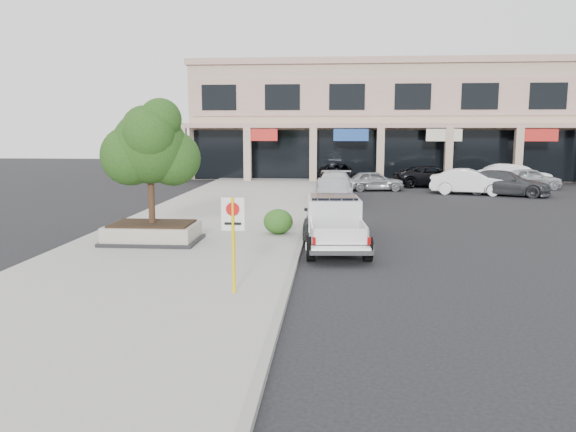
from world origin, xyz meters
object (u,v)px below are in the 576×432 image
object	(u,v)px
lot_car_a	(374,181)
lot_car_c	(505,183)
pickup_truck	(335,224)
lot_car_e	(528,179)
planter_tree	(155,147)
lot_car_d	(432,176)
curb_car_b	(332,192)
curb_car_d	(337,175)
planter	(153,233)
curb_car_c	(334,186)
no_parking_sign	(233,232)
curb_car_a	(331,214)
lot_car_b	(470,182)
lot_car_f	(514,176)

from	to	relation	value
lot_car_a	lot_car_c	xyz separation A→B (m)	(7.80, -2.00, 0.10)
pickup_truck	lot_car_e	xyz separation A→B (m)	(12.93, 20.06, -0.11)
planter_tree	lot_car_d	distance (m)	25.20
curb_car_b	curb_car_d	xyz separation A→B (m)	(0.33, 10.72, 0.07)
pickup_truck	lot_car_a	world-z (taller)	pickup_truck
planter	lot_car_c	xyz separation A→B (m)	(16.67, 16.59, 0.28)
lot_car_c	curb_car_c	bearing A→B (deg)	126.13
planter	no_parking_sign	distance (m)	7.09
planter	pickup_truck	bearing A→B (deg)	0.92
planter_tree	curb_car_a	distance (m)	6.93
curb_car_c	curb_car_b	bearing A→B (deg)	-89.97
lot_car_d	no_parking_sign	bearing A→B (deg)	154.85
no_parking_sign	lot_car_b	bearing A→B (deg)	64.76
lot_car_b	lot_car_f	xyz separation A→B (m)	(3.86, 3.90, 0.04)
pickup_truck	curb_car_c	size ratio (longest dim) A/B	1.02
curb_car_b	lot_car_f	distance (m)	15.67
curb_car_a	curb_car_d	size ratio (longest dim) A/B	0.87
planter_tree	lot_car_a	bearing A→B (deg)	64.67
pickup_truck	lot_car_c	distance (m)	19.48
lot_car_f	curb_car_a	bearing A→B (deg)	130.13
pickup_truck	lot_car_b	xyz separation A→B (m)	(8.36, 16.91, -0.07)
planter_tree	no_parking_sign	distance (m)	7.27
pickup_truck	curb_car_b	world-z (taller)	pickup_truck
curb_car_b	lot_car_d	xyz separation A→B (m)	(7.01, 10.28, 0.03)
curb_car_b	lot_car_c	size ratio (longest dim) A/B	0.81
curb_car_c	lot_car_b	world-z (taller)	lot_car_b
curb_car_b	lot_car_b	xyz separation A→B (m)	(8.52, 5.71, 0.08)
lot_car_c	lot_car_d	size ratio (longest dim) A/B	0.99
planter	lot_car_f	bearing A→B (deg)	48.50
curb_car_b	planter_tree	bearing A→B (deg)	-120.78
no_parking_sign	lot_car_c	bearing A→B (deg)	60.29
curb_car_a	curb_car_b	distance (m)	8.78
pickup_truck	planter_tree	bearing A→B (deg)	175.49
no_parking_sign	lot_car_a	size ratio (longest dim) A/B	0.59
curb_car_d	lot_car_c	size ratio (longest dim) A/B	1.06
curb_car_a	lot_car_f	world-z (taller)	same
planter	lot_car_e	size ratio (longest dim) A/B	0.73
lot_car_f	lot_car_c	bearing A→B (deg)	141.07
pickup_truck	lot_car_d	world-z (taller)	pickup_truck
pickup_truck	curb_car_a	bearing A→B (deg)	90.01
planter_tree	lot_car_f	distance (m)	27.84
curb_car_b	lot_car_e	bearing A→B (deg)	31.53
curb_car_a	lot_car_f	bearing A→B (deg)	56.59
curb_car_d	lot_car_d	world-z (taller)	curb_car_d
planter	no_parking_sign	size ratio (longest dim) A/B	1.39
lot_car_a	curb_car_c	bearing A→B (deg)	143.51
curb_car_d	planter	bearing A→B (deg)	-110.11
curb_car_a	lot_car_a	world-z (taller)	curb_car_a
curb_car_c	no_parking_sign	bearing A→B (deg)	-94.12
planter	lot_car_a	xyz separation A→B (m)	(8.86, 18.59, 0.19)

